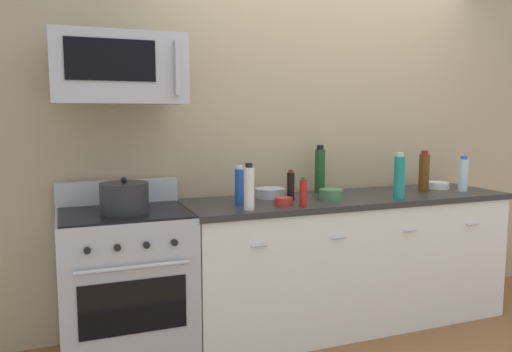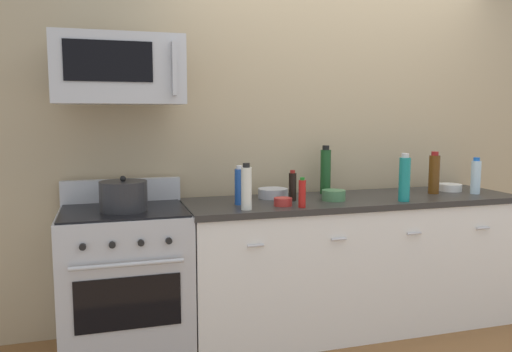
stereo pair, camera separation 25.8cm
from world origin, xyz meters
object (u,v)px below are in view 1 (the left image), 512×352
Objects in this scene: bottle_vinegar_white at (249,188)px; bottle_soy_sauce_dark at (290,186)px; bottle_wine_green at (320,170)px; bottle_water_clear at (463,175)px; bottle_hot_sauce_red at (303,193)px; bowl_green_glaze at (331,194)px; bottle_soda_blue at (240,186)px; bowl_red_small at (284,201)px; bowl_white_ceramic at (438,185)px; microwave at (118,69)px; range_oven at (126,285)px; bowl_steel_prep at (270,193)px; stockpot at (124,198)px; bottle_sparkling_teal at (399,177)px; bottle_wine_amber at (424,172)px.

bottle_vinegar_white reaches higher than bottle_soy_sauce_dark.
bottle_wine_green is 1.08m from bottle_water_clear.
bottle_hot_sauce_red reaches higher than bowl_green_glaze.
bottle_soda_blue is 1.75m from bottle_water_clear.
bowl_white_ceramic is at bearing 9.31° from bowl_red_small.
bottle_soy_sauce_dark is 0.28m from bowl_green_glaze.
bowl_green_glaze is (1.36, -0.11, -0.79)m from microwave.
bowl_red_small is (0.96, -0.16, 0.48)m from range_oven.
bottle_vinegar_white is 1.37× the size of bowl_steel_prep.
bottle_soda_blue is 1.21× the size of bowl_steel_prep.
bottle_vinegar_white reaches higher than bottle_hot_sauce_red.
bowl_red_small is at bearing 135.56° from bottle_hot_sauce_red.
bowl_white_ceramic is (1.41, 0.23, 0.00)m from bowl_red_small.
bottle_hot_sauce_red is (-0.03, -0.25, -0.01)m from bottle_soy_sauce_dark.
bottle_hot_sauce_red is 1.07m from stockpot.
range_oven is 3.37× the size of bottle_sparkling_teal.
microwave reaches higher than bowl_green_glaze.
bottle_vinegar_white is at bearing -13.37° from stockpot.
bottle_soy_sauce_dark is (-0.33, -0.21, -0.07)m from bottle_wine_green.
bottle_hot_sauce_red is at bearing -10.44° from stockpot.
bottle_water_clear reaches higher than bottle_soy_sauce_dark.
bowl_steel_prep is at bearing 51.67° from bottle_vinegar_white.
bottle_hot_sauce_red is 0.71× the size of bottle_water_clear.
range_oven is at bearing 166.79° from bottle_hot_sauce_red.
bottle_wine_green is 0.45m from bowl_steel_prep.
bottle_hot_sauce_red is (-0.36, -0.46, -0.08)m from bottle_wine_green.
bottle_soy_sauce_dark is (1.09, -0.04, -0.73)m from microwave.
stockpot reaches higher than bottle_soy_sauce_dark.
bottle_soy_sauce_dark is at bearing -59.25° from bowl_steel_prep.
stockpot is (-0.00, -0.10, -0.74)m from microwave.
range_oven is 0.54m from stockpot.
bottle_vinegar_white is 0.28m from bowl_red_small.
bowl_white_ceramic is 0.62× the size of stockpot.
bottle_wine_amber is 0.83m from bowl_green_glaze.
range_oven is 5.24× the size of bottle_soy_sauce_dark.
microwave is 2.83× the size of bottle_water_clear.
microwave is 3.99× the size of bottle_hot_sauce_red.
stockpot is (-1.06, 0.19, 0.00)m from bottle_hot_sauce_red.
bowl_red_small is 0.67× the size of bowl_white_ceramic.
bottle_wine_green is at bearing 163.31° from bottle_water_clear.
bottle_soy_sauce_dark reaches higher than bottle_hot_sauce_red.
bowl_green_glaze is at bearing -0.57° from stockpot.
bottle_sparkling_teal reaches higher than bottle_hot_sauce_red.
bowl_green_glaze is at bearing -103.14° from bottle_wine_green.
bottle_hot_sauce_red is at bearing -173.89° from bottle_water_clear.
microwave is at bearing 168.14° from bowl_red_small.
range_oven is at bearing 177.72° from bottle_water_clear.
bottle_water_clear reaches higher than stockpot.
microwave is at bearing -174.19° from bowl_steel_prep.
bottle_soda_blue is at bearing 178.05° from bottle_water_clear.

